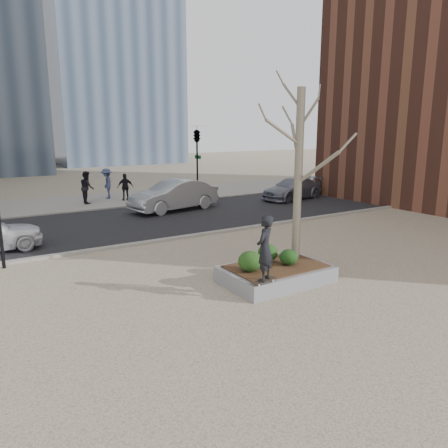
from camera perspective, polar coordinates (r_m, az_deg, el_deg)
ground at (r=12.27m, az=3.05°, el=-8.38°), size 120.00×120.00×0.00m
street at (r=20.90m, az=-12.99°, el=0.11°), size 60.00×8.00×0.02m
far_sidewalk at (r=27.51m, az=-17.90°, el=2.74°), size 60.00×6.00×0.02m
planter at (r=12.76m, az=6.76°, el=-6.54°), size 3.00×2.00×0.45m
planter_mulch at (r=12.69m, az=6.79°, el=-5.49°), size 2.70×1.70×0.04m
sycamore_tree at (r=12.97m, az=9.81°, el=9.76°), size 2.80×2.80×6.60m
shrub_left at (r=12.05m, az=3.45°, el=-4.88°), size 0.67×0.67×0.57m
shrub_middle at (r=13.02m, az=5.74°, el=-3.73°), size 0.60×0.60×0.51m
shrub_right at (r=12.73m, az=8.46°, el=-4.30°), size 0.54×0.54×0.46m
skateboard at (r=11.38m, az=5.25°, el=-7.49°), size 0.80×0.32×0.08m
skateboarder at (r=11.11m, az=5.34°, el=-3.19°), size 0.74×0.68×1.70m
car_silver at (r=23.55m, az=-6.54°, el=3.74°), size 5.13×2.56×1.62m
car_third at (r=27.51m, az=8.90°, el=4.58°), size 4.75×2.69×1.30m
pedestrian_a at (r=26.78m, az=-17.46°, el=4.59°), size 0.79×0.97×1.88m
pedestrian_b at (r=28.27m, az=-15.05°, el=5.13°), size 0.92×1.33×1.89m
pedestrian_c at (r=27.31m, az=-12.75°, el=4.74°), size 1.01×0.53×1.64m
traffic_light_far at (r=27.39m, az=-3.52°, el=8.00°), size 0.60×2.48×4.50m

